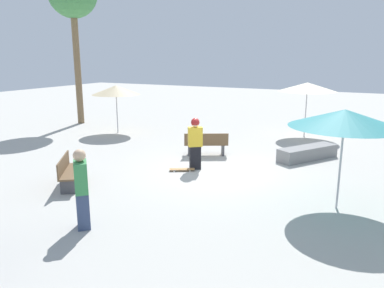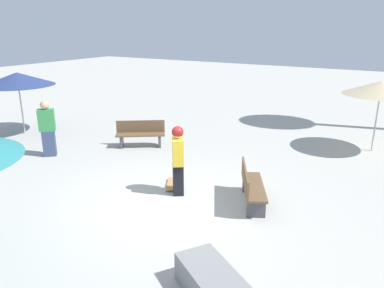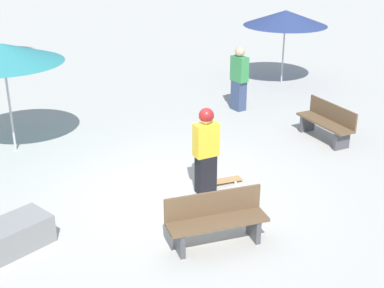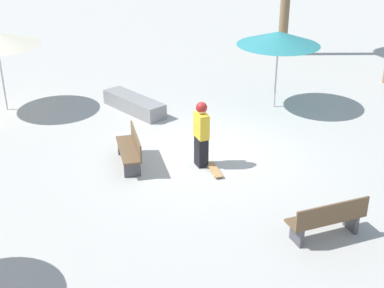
% 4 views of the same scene
% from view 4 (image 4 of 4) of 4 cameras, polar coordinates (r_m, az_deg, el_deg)
% --- Properties ---
extents(ground_plane, '(60.00, 60.00, 0.00)m').
position_cam_4_polar(ground_plane, '(13.87, 0.79, -1.08)').
color(ground_plane, '#B2AFA8').
extents(skater_main, '(0.46, 0.50, 1.67)m').
position_cam_4_polar(skater_main, '(12.93, 1.01, 1.30)').
color(skater_main, black).
rests_on(skater_main, ground_plane).
extents(skateboard, '(0.56, 0.80, 0.07)m').
position_cam_4_polar(skateboard, '(12.99, 2.41, -2.75)').
color(skateboard, '#B7844C').
rests_on(skateboard, ground_plane).
extents(concrete_ledge, '(2.34, 1.83, 0.46)m').
position_cam_4_polar(concrete_ledge, '(16.65, -6.20, 4.26)').
color(concrete_ledge, gray).
rests_on(concrete_ledge, ground_plane).
extents(bench_near, '(1.13, 1.62, 0.85)m').
position_cam_4_polar(bench_near, '(13.24, -6.55, -0.54)').
color(bench_near, '#47474C').
rests_on(bench_near, ground_plane).
extents(bench_far, '(1.56, 1.28, 0.85)m').
position_cam_4_polar(bench_far, '(10.76, 14.24, -7.78)').
color(bench_far, '#47474C').
rests_on(bench_far, ground_plane).
extents(shade_umbrella_teal, '(2.53, 2.53, 2.40)m').
position_cam_4_polar(shade_umbrella_teal, '(16.53, 9.23, 11.08)').
color(shade_umbrella_teal, '#B7B7BC').
rests_on(shade_umbrella_teal, ground_plane).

